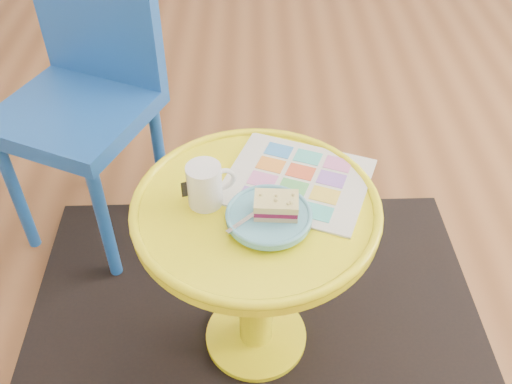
{
  "coord_description": "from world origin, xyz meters",
  "views": [
    {
      "loc": [
        -0.46,
        -1.18,
        1.39
      ],
      "look_at": [
        -0.45,
        -0.29,
        0.56
      ],
      "focal_mm": 40.0,
      "sensor_mm": 36.0,
      "label": 1
    }
  ],
  "objects_px": {
    "side_table": "(256,250)",
    "newspaper": "(297,180)",
    "mug": "(205,184)",
    "chair": "(85,84)",
    "plate": "(269,217)"
  },
  "relations": [
    {
      "from": "side_table",
      "to": "newspaper",
      "type": "distance_m",
      "value": 0.19
    },
    {
      "from": "newspaper",
      "to": "mug",
      "type": "xyz_separation_m",
      "value": [
        -0.2,
        -0.07,
        0.05
      ]
    },
    {
      "from": "chair",
      "to": "mug",
      "type": "height_order",
      "value": "chair"
    },
    {
      "from": "newspaper",
      "to": "chair",
      "type": "bearing_deg",
      "value": 164.12
    },
    {
      "from": "side_table",
      "to": "newspaper",
      "type": "height_order",
      "value": "newspaper"
    },
    {
      "from": "newspaper",
      "to": "plate",
      "type": "distance_m",
      "value": 0.15
    },
    {
      "from": "side_table",
      "to": "plate",
      "type": "relative_size",
      "value": 3.02
    },
    {
      "from": "newspaper",
      "to": "mug",
      "type": "distance_m",
      "value": 0.22
    },
    {
      "from": "plate",
      "to": "newspaper",
      "type": "bearing_deg",
      "value": 62.63
    },
    {
      "from": "side_table",
      "to": "newspaper",
      "type": "bearing_deg",
      "value": 39.57
    },
    {
      "from": "chair",
      "to": "newspaper",
      "type": "xyz_separation_m",
      "value": [
        0.58,
        -0.44,
        0.01
      ]
    },
    {
      "from": "chair",
      "to": "newspaper",
      "type": "bearing_deg",
      "value": -13.3
    },
    {
      "from": "newspaper",
      "to": "plate",
      "type": "height_order",
      "value": "plate"
    },
    {
      "from": "side_table",
      "to": "chair",
      "type": "distance_m",
      "value": 0.72
    },
    {
      "from": "side_table",
      "to": "chair",
      "type": "relative_size",
      "value": 0.62
    }
  ]
}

